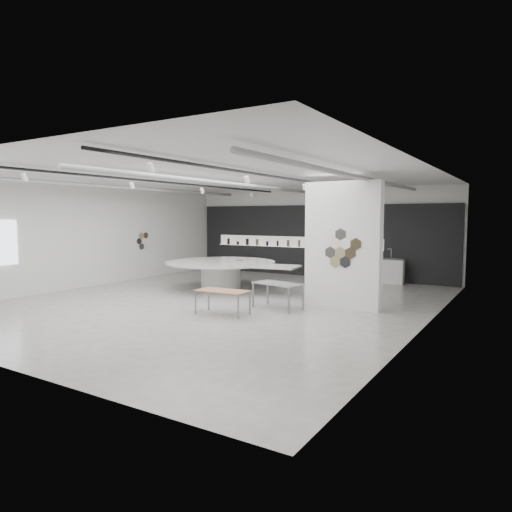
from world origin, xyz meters
The scene contains 7 objects.
room centered at (-0.09, 0.00, 2.07)m, with size 12.02×14.02×3.82m.
back_wall_display centered at (-0.08, 6.93, 1.54)m, with size 11.80×0.27×3.10m.
partition_column centered at (3.50, 1.00, 1.80)m, with size 2.20×0.38×3.60m.
display_island centered at (-1.41, 1.98, 0.65)m, with size 5.43×4.47×1.01m.
sample_table_wood centered at (1.10, -1.51, 0.60)m, with size 1.43×0.78×0.65m.
sample_table_stone centered at (1.98, -0.06, 0.67)m, with size 1.54×0.99×0.73m.
kitchen_counter centered at (3.04, 6.53, 0.49)m, with size 1.76×0.82×1.34m.
Camera 1 is at (8.16, -11.28, 2.62)m, focal length 32.00 mm.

